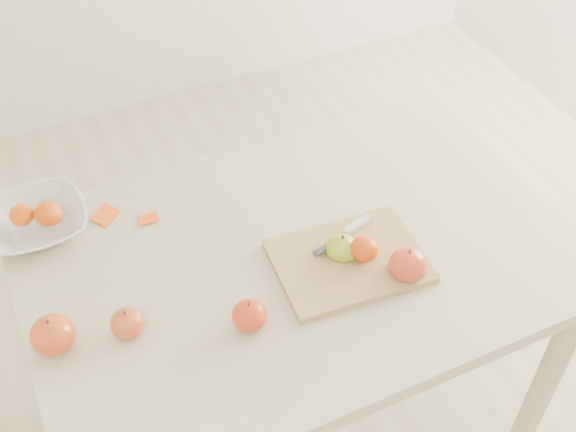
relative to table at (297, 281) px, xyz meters
name	(u,v)px	position (x,y,z in m)	size (l,w,h in m)	color
ground	(295,423)	(0.00, 0.00, -0.65)	(3.50, 3.50, 0.00)	#C6B293
table	(297,281)	(0.00, 0.00, 0.00)	(1.20, 0.80, 0.75)	beige
cutting_board	(349,261)	(0.09, -0.08, 0.11)	(0.32, 0.24, 0.02)	tan
board_tangerine	(364,249)	(0.12, -0.09, 0.14)	(0.06, 0.06, 0.05)	#DE3E07
fruit_bowl	(36,222)	(-0.51, 0.31, 0.13)	(0.23, 0.23, 0.06)	silver
bowl_tangerine_near	(21,215)	(-0.53, 0.32, 0.15)	(0.05, 0.05, 0.05)	#CC5D07
bowl_tangerine_far	(48,214)	(-0.48, 0.30, 0.15)	(0.06, 0.06, 0.05)	#C73E07
orange_peel_a	(106,217)	(-0.36, 0.29, 0.10)	(0.06, 0.04, 0.00)	#D0490E
orange_peel_b	(148,219)	(-0.27, 0.24, 0.10)	(0.04, 0.04, 0.00)	#E65010
paring_knife	(353,229)	(0.13, -0.01, 0.12)	(0.17, 0.06, 0.01)	silver
apple_green	(342,248)	(0.08, -0.05, 0.13)	(0.07, 0.07, 0.06)	#749814
apple_red_e	(408,265)	(0.18, -0.16, 0.14)	(0.08, 0.08, 0.07)	maroon
apple_red_c	(249,316)	(-0.17, -0.14, 0.13)	(0.07, 0.07, 0.06)	maroon
apple_red_b	(127,323)	(-0.40, -0.05, 0.13)	(0.07, 0.07, 0.06)	maroon
apple_red_d	(53,335)	(-0.54, -0.03, 0.14)	(0.09, 0.09, 0.08)	#9C220F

